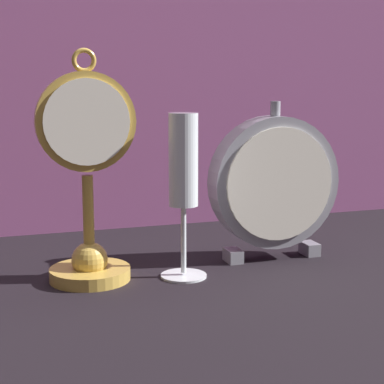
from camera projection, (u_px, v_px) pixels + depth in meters
ground_plane at (212, 280)px, 0.82m from camera, size 4.00×4.00×0.00m
pocket_watch_on_stand at (88, 191)px, 0.80m from camera, size 0.12×0.10×0.29m
mantel_clock_silver at (274, 183)px, 0.90m from camera, size 0.18×0.04×0.22m
champagne_flute at (183, 175)px, 0.81m from camera, size 0.06×0.06×0.21m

